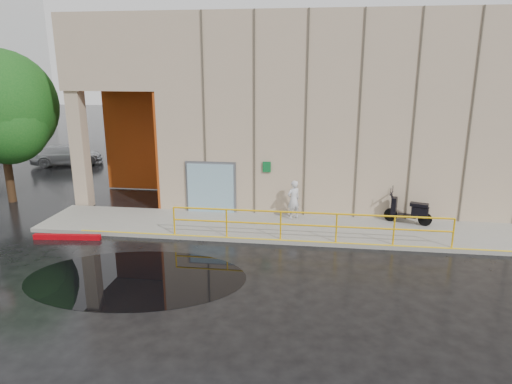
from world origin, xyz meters
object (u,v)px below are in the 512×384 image
Objects in this scene: tree_near at (1,111)px; red_curb at (67,237)px; scooter at (409,204)px; person at (294,200)px; car_c at (67,155)px.

red_curb is at bearing -39.71° from tree_near.
scooter is 0.75× the size of red_curb.
person is at bearing -161.76° from scooter.
person is 13.16m from tree_near.
car_c is at bearing 119.33° from red_curb.
person is at bearing -4.73° from tree_near.
tree_near is (-17.10, 1.07, 3.18)m from scooter.
person is 8.46m from red_curb.
tree_near is at bearing -165.16° from scooter.
scooter is 21.20m from car_c.
car_c is at bearing -69.94° from person.
person is 0.64× the size of red_curb.
tree_near is at bearing -42.67° from person.
tree_near reaches higher than red_curb.
tree_near reaches higher than person.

